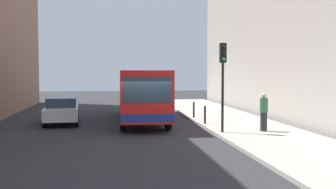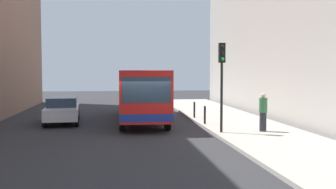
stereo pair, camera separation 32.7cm
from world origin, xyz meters
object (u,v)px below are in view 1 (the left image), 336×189
(pedestrian_near_signal, at_px, (264,112))
(bollard_mid, at_px, (194,110))
(bollard_near, at_px, (205,115))
(car_beside_bus, at_px, (62,110))
(traffic_light, at_px, (223,70))
(bus, at_px, (141,92))

(pedestrian_near_signal, bearing_deg, bollard_mid, 40.34)
(pedestrian_near_signal, bearing_deg, bollard_near, 56.01)
(bollard_near, bearing_deg, pedestrian_near_signal, -54.49)
(car_beside_bus, relative_size, bollard_mid, 4.75)
(car_beside_bus, height_order, traffic_light, traffic_light)
(traffic_light, xyz_separation_m, bollard_mid, (-0.10, 5.92, -2.38))
(car_beside_bus, xyz_separation_m, pedestrian_near_signal, (9.83, -5.39, 0.27))
(bus, distance_m, bollard_near, 4.52)
(bus, relative_size, car_beside_bus, 2.46)
(traffic_light, distance_m, pedestrian_near_signal, 2.80)
(car_beside_bus, distance_m, pedestrian_near_signal, 11.21)
(bus, bearing_deg, pedestrian_near_signal, 132.90)
(bus, xyz_separation_m, pedestrian_near_signal, (5.27, -6.00, -0.67))
(traffic_light, relative_size, bollard_mid, 4.32)
(traffic_light, relative_size, pedestrian_near_signal, 2.27)
(bus, height_order, traffic_light, traffic_light)
(bus, bearing_deg, bollard_mid, 178.97)
(car_beside_bus, distance_m, traffic_light, 9.79)
(car_beside_bus, distance_m, bollard_near, 8.09)
(traffic_light, xyz_separation_m, pedestrian_near_signal, (2.01, 0.07, -1.95))
(bus, xyz_separation_m, car_beside_bus, (-4.56, -0.62, -0.94))
(bollard_near, xyz_separation_m, pedestrian_near_signal, (2.11, -2.96, 0.43))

